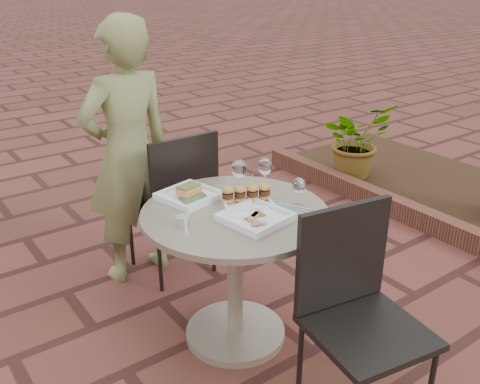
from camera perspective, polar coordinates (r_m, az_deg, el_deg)
ground at (r=3.10m, az=2.34°, el=-12.56°), size 60.00×60.00×0.00m
cafe_table at (r=2.66m, az=-0.53°, el=-6.81°), size 0.90×0.90×0.73m
chair_far at (r=3.19m, az=-6.75°, el=-0.25°), size 0.44×0.44×0.93m
chair_near at (r=2.28m, az=12.20°, el=-11.09°), size 0.51×0.51×0.93m
diner at (r=3.18m, az=-11.88°, el=3.95°), size 0.60×0.42×1.58m
plate_salmon at (r=2.68m, az=-5.43°, el=-0.27°), size 0.31×0.31×0.07m
plate_sliders at (r=2.61m, az=0.66°, el=-0.48°), size 0.31×0.31×0.15m
plate_tuna at (r=2.45m, az=1.63°, el=-2.67°), size 0.32×0.32×0.03m
wine_glass_right at (r=2.57m, az=6.30°, el=0.61°), size 0.06×0.06×0.15m
wine_glass_mid at (r=2.67m, az=-0.09°, el=2.44°), size 0.08×0.08×0.19m
wine_glass_far at (r=2.74m, az=2.69°, el=2.67°), size 0.07×0.07×0.17m
steel_ramekin at (r=2.41m, az=-6.12°, el=-3.09°), size 0.07×0.07×0.05m
cutlery_set at (r=2.58m, az=5.45°, el=-1.67°), size 0.16×0.22×0.00m
planter_curb at (r=4.27m, az=16.90°, el=-1.81°), size 0.12×3.00×0.15m
mulch_bed at (r=4.83m, az=21.96°, el=-0.14°), size 1.30×3.00×0.06m
potted_plant_a at (r=4.77m, az=12.26°, el=5.41°), size 0.62×0.55×0.66m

